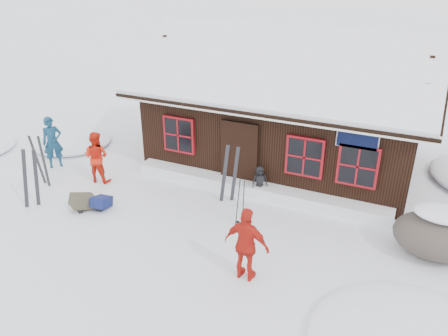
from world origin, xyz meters
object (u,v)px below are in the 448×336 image
(skier_crouched, at_px, (260,181))
(ski_pair_left, at_px, (31,179))
(backpack_blue, at_px, (102,204))
(skier_orange_left, at_px, (97,157))
(boulder, at_px, (437,235))
(ski_poles, at_px, (241,203))
(skier_teal, at_px, (53,142))
(backpack_olive, at_px, (83,204))
(skier_orange_right, at_px, (247,245))

(skier_crouched, height_order, ski_pair_left, ski_pair_left)
(backpack_blue, bearing_deg, skier_orange_left, 123.61)
(boulder, xyz_separation_m, ski_poles, (-4.49, -0.71, 0.09))
(skier_teal, distance_m, skier_orange_left, 1.97)
(skier_orange_left, bearing_deg, ski_poles, 165.95)
(backpack_olive, bearing_deg, skier_orange_left, 143.00)
(ski_pair_left, bearing_deg, skier_teal, 89.06)
(skier_orange_left, relative_size, ski_pair_left, 0.92)
(skier_teal, bearing_deg, backpack_blue, -77.35)
(skier_orange_right, distance_m, ski_pair_left, 6.42)
(skier_teal, bearing_deg, boulder, -51.04)
(ski_pair_left, bearing_deg, backpack_olive, -15.37)
(skier_orange_right, bearing_deg, skier_teal, -15.57)
(skier_orange_right, relative_size, boulder, 0.90)
(backpack_olive, bearing_deg, skier_orange_right, 19.28)
(backpack_blue, distance_m, backpack_olive, 0.50)
(skier_teal, xyz_separation_m, backpack_olive, (2.68, -1.78, -0.68))
(backpack_olive, bearing_deg, backpack_blue, 54.55)
(backpack_olive, bearing_deg, skier_crouched, 61.51)
(skier_crouched, distance_m, boulder, 4.70)
(skier_orange_left, relative_size, boulder, 0.85)
(ski_pair_left, relative_size, ski_poles, 1.26)
(skier_teal, distance_m, ski_pair_left, 2.58)
(skier_orange_right, height_order, ski_pair_left, skier_orange_right)
(skier_orange_right, distance_m, boulder, 4.41)
(skier_orange_right, bearing_deg, backpack_olive, -6.06)
(skier_teal, distance_m, skier_crouched, 6.84)
(skier_orange_right, relative_size, backpack_blue, 3.21)
(ski_poles, distance_m, backpack_blue, 3.86)
(skier_teal, xyz_separation_m, skier_orange_left, (1.96, -0.23, -0.05))
(skier_teal, xyz_separation_m, skier_crouched, (6.76, 0.92, -0.38))
(skier_orange_right, distance_m, skier_crouched, 3.65)
(skier_orange_left, relative_size, backpack_olive, 2.62)
(skier_crouched, relative_size, backpack_blue, 1.76)
(skier_orange_right, height_order, ski_poles, skier_orange_right)
(skier_crouched, bearing_deg, skier_orange_right, -108.77)
(skier_crouched, relative_size, ski_pair_left, 0.53)
(backpack_blue, bearing_deg, skier_orange_right, -20.10)
(ski_pair_left, height_order, backpack_olive, ski_pair_left)
(skier_orange_right, height_order, backpack_olive, skier_orange_right)
(boulder, distance_m, backpack_olive, 8.87)
(boulder, distance_m, ski_poles, 4.55)
(skier_orange_left, distance_m, skier_orange_right, 6.26)
(backpack_blue, bearing_deg, ski_pair_left, -168.05)
(skier_orange_left, height_order, skier_orange_right, skier_orange_right)
(backpack_blue, height_order, backpack_olive, backpack_olive)
(ski_pair_left, bearing_deg, skier_orange_left, 40.25)
(skier_orange_left, bearing_deg, skier_crouched, -174.64)
(skier_crouched, distance_m, ski_poles, 1.68)
(skier_teal, xyz_separation_m, backpack_blue, (3.13, -1.56, -0.70))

